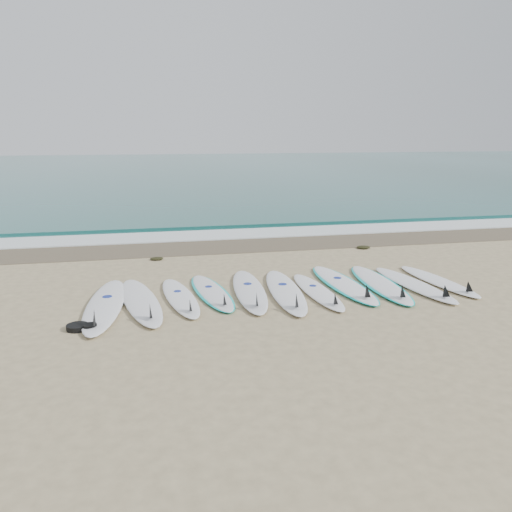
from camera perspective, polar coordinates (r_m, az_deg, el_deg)
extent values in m
plane|color=tan|center=(9.33, 3.12, -4.22)|extent=(120.00, 120.00, 0.00)
cube|color=#1E5F5B|center=(41.23, -8.63, 9.82)|extent=(120.00, 55.00, 0.03)
cube|color=brown|center=(13.19, -1.42, 1.27)|extent=(120.00, 1.80, 0.01)
cube|color=silver|center=(14.54, -2.41, 2.51)|extent=(120.00, 1.40, 0.04)
cube|color=#1E5F5B|center=(15.99, -3.29, 3.67)|extent=(120.00, 1.00, 0.10)
ellipsoid|color=white|center=(8.93, -16.86, -5.32)|extent=(0.76, 2.93, 0.09)
cone|color=black|center=(7.89, -18.00, -6.67)|extent=(0.26, 0.32, 0.31)
cylinder|color=navy|center=(9.18, -16.64, -4.46)|extent=(0.18, 0.18, 0.01)
ellipsoid|color=white|center=(8.97, -13.06, -5.00)|extent=(1.04, 2.80, 0.09)
cone|color=black|center=(7.98, -11.99, -6.12)|extent=(0.28, 0.33, 0.29)
ellipsoid|color=white|center=(9.06, -8.68, -4.64)|extent=(0.81, 2.40, 0.08)
cone|color=black|center=(8.22, -7.54, -5.56)|extent=(0.23, 0.28, 0.25)
cylinder|color=navy|center=(9.26, -8.97, -3.99)|extent=(0.15, 0.15, 0.01)
ellipsoid|color=silver|center=(9.27, -5.09, -4.11)|extent=(0.80, 2.35, 0.07)
ellipsoid|color=#0FC8C5|center=(9.27, -5.09, -4.14)|extent=(0.88, 2.38, 0.05)
cone|color=black|center=(8.45, -3.64, -4.93)|extent=(0.23, 0.27, 0.25)
cylinder|color=navy|center=(9.46, -5.44, -3.50)|extent=(0.15, 0.15, 0.01)
ellipsoid|color=silver|center=(9.32, -0.77, -3.91)|extent=(0.73, 2.73, 0.09)
cone|color=black|center=(8.34, 0.09, -4.95)|extent=(0.25, 0.30, 0.29)
cylinder|color=navy|center=(9.55, -0.97, -3.19)|extent=(0.17, 0.17, 0.01)
ellipsoid|color=white|center=(9.30, 3.34, -3.98)|extent=(0.78, 2.80, 0.09)
cone|color=black|center=(8.30, 4.66, -5.04)|extent=(0.26, 0.31, 0.30)
cylinder|color=navy|center=(9.53, 3.05, -3.23)|extent=(0.17, 0.17, 0.01)
ellipsoid|color=white|center=(9.35, 6.99, -4.01)|extent=(0.58, 2.33, 0.07)
cone|color=black|center=(8.56, 9.06, -4.82)|extent=(0.21, 0.26, 0.25)
cylinder|color=navy|center=(9.53, 6.52, -3.39)|extent=(0.14, 0.14, 0.01)
ellipsoid|color=white|center=(9.86, 9.90, -3.13)|extent=(0.73, 2.69, 0.09)
ellipsoid|color=#0FC8C5|center=(9.86, 9.90, -3.16)|extent=(0.82, 2.72, 0.06)
cone|color=black|center=(8.98, 12.58, -3.91)|extent=(0.24, 0.30, 0.28)
cylinder|color=navy|center=(10.06, 9.29, -2.48)|extent=(0.16, 0.16, 0.01)
ellipsoid|color=white|center=(10.01, 13.96, -3.07)|extent=(0.65, 2.65, 0.09)
ellipsoid|color=#0FC8C5|center=(10.01, 13.96, -3.10)|extent=(0.74, 2.68, 0.06)
cone|color=black|center=(9.14, 16.39, -3.87)|extent=(0.23, 0.29, 0.28)
ellipsoid|color=white|center=(10.15, 17.50, -3.08)|extent=(0.82, 2.57, 0.08)
cone|color=black|center=(9.42, 20.84, -3.74)|extent=(0.24, 0.29, 0.27)
ellipsoid|color=white|center=(10.55, 20.02, -2.67)|extent=(0.77, 2.37, 0.08)
cone|color=black|center=(9.90, 23.13, -3.21)|extent=(0.23, 0.27, 0.25)
ellipsoid|color=black|center=(11.90, -11.28, -0.29)|extent=(0.31, 0.24, 0.06)
ellipsoid|color=black|center=(13.10, 12.18, 0.99)|extent=(0.36, 0.28, 0.07)
cylinder|color=black|center=(8.09, -19.76, -7.66)|extent=(0.32, 0.32, 0.08)
cylinder|color=black|center=(7.96, -18.44, -7.61)|extent=(0.20, 0.20, 0.06)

